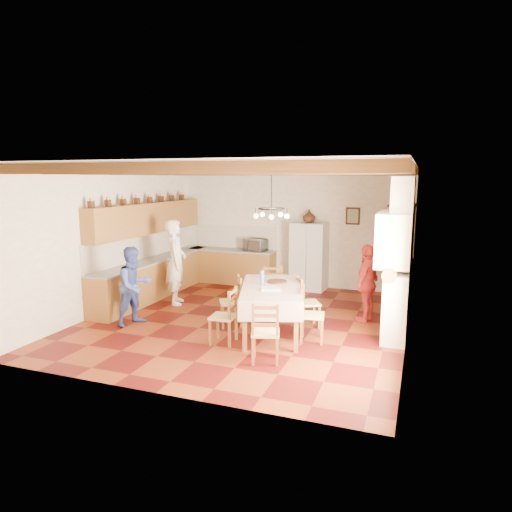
{
  "coord_description": "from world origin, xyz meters",
  "views": [
    {
      "loc": [
        3.14,
        -8.03,
        2.79
      ],
      "look_at": [
        0.1,
        0.3,
        1.25
      ],
      "focal_mm": 32.0,
      "sensor_mm": 36.0,
      "label": 1
    }
  ],
  "objects": [
    {
      "name": "lower_cabinets_left",
      "position": [
        -2.7,
        1.05,
        0.43
      ],
      "size": [
        0.6,
        4.3,
        0.86
      ],
      "primitive_type": "cube",
      "color": "brown",
      "rests_on": "ground"
    },
    {
      "name": "wall_picture",
      "position": [
        1.55,
        3.23,
        1.85
      ],
      "size": [
        0.34,
        0.03,
        0.42
      ],
      "primitive_type": "cube",
      "color": "black",
      "rests_on": "ground"
    },
    {
      "name": "hutch",
      "position": [
        2.75,
        2.07,
        1.12
      ],
      "size": [
        0.55,
        1.25,
        2.23
      ],
      "primitive_type": null,
      "rotation": [
        0.0,
        0.0,
        -0.03
      ],
      "color": "#3C1C0C",
      "rests_on": "floor"
    },
    {
      "name": "ceiling",
      "position": [
        0.0,
        0.0,
        3.01
      ],
      "size": [
        6.0,
        6.5,
        0.02
      ],
      "primitive_type": "cube",
      "color": "silver",
      "rests_on": "ground"
    },
    {
      "name": "person_man",
      "position": [
        -1.91,
        0.64,
        0.94
      ],
      "size": [
        0.7,
        0.81,
        1.88
      ],
      "primitive_type": "imported",
      "rotation": [
        0.0,
        0.0,
        2.0
      ],
      "color": "white",
      "rests_on": "floor"
    },
    {
      "name": "wall_left",
      "position": [
        -3.01,
        0.0,
        1.5
      ],
      "size": [
        0.02,
        6.5,
        3.0
      ],
      "primitive_type": "cube",
      "color": "beige",
      "rests_on": "ground"
    },
    {
      "name": "wall_right",
      "position": [
        3.01,
        0.0,
        1.5
      ],
      "size": [
        0.02,
        6.5,
        3.0
      ],
      "primitive_type": "cube",
      "color": "beige",
      "rests_on": "ground"
    },
    {
      "name": "upper_cabinets",
      "position": [
        -2.83,
        1.05,
        1.85
      ],
      "size": [
        0.35,
        4.2,
        0.7
      ],
      "primitive_type": "cube",
      "color": "brown",
      "rests_on": "ground"
    },
    {
      "name": "person_woman_red",
      "position": [
        2.21,
        0.81,
        0.76
      ],
      "size": [
        0.6,
        0.96,
        1.52
      ],
      "primitive_type": "imported",
      "rotation": [
        0.0,
        0.0,
        -1.84
      ],
      "color": "red",
      "rests_on": "floor"
    },
    {
      "name": "fireplace",
      "position": [
        2.72,
        0.2,
        1.4
      ],
      "size": [
        0.56,
        1.6,
        2.8
      ],
      "primitive_type": null,
      "color": "beige",
      "rests_on": "ground"
    },
    {
      "name": "refrigerator",
      "position": [
        0.55,
        2.97,
        0.84
      ],
      "size": [
        0.88,
        0.75,
        1.68
      ],
      "primitive_type": "cube",
      "rotation": [
        0.0,
        0.0,
        -0.07
      ],
      "color": "silver",
      "rests_on": "floor"
    },
    {
      "name": "countertop_left",
      "position": [
        -2.7,
        1.05,
        0.88
      ],
      "size": [
        0.62,
        4.3,
        0.04
      ],
      "primitive_type": "cube",
      "color": "slate",
      "rests_on": "lower_cabinets_left"
    },
    {
      "name": "ceiling_beams",
      "position": [
        0.0,
        0.0,
        2.91
      ],
      "size": [
        6.0,
        6.3,
        0.16
      ],
      "primitive_type": null,
      "color": "#3A210F",
      "rests_on": "ground"
    },
    {
      "name": "chair_left_far",
      "position": [
        -0.16,
        -0.38,
        0.48
      ],
      "size": [
        0.55,
        0.56,
        0.96
      ],
      "primitive_type": null,
      "rotation": [
        0.0,
        0.0,
        -1.06
      ],
      "color": "brown",
      "rests_on": "floor"
    },
    {
      "name": "chair_end_near",
      "position": [
        1.01,
        -1.78,
        0.48
      ],
      "size": [
        0.52,
        0.51,
        0.96
      ],
      "primitive_type": null,
      "rotation": [
        0.0,
        0.0,
        3.44
      ],
      "color": "brown",
      "rests_on": "floor"
    },
    {
      "name": "wall_front",
      "position": [
        0.0,
        -3.26,
        1.5
      ],
      "size": [
        6.0,
        0.02,
        3.0
      ],
      "primitive_type": "cube",
      "color": "beige",
      "rests_on": "ground"
    },
    {
      "name": "chair_right_far",
      "position": [
        1.22,
        0.07,
        0.48
      ],
      "size": [
        0.55,
        0.56,
        0.96
      ],
      "primitive_type": null,
      "rotation": [
        0.0,
        0.0,
        2.07
      ],
      "color": "brown",
      "rests_on": "floor"
    },
    {
      "name": "floor",
      "position": [
        0.0,
        0.0,
        -0.01
      ],
      "size": [
        6.0,
        6.5,
        0.02
      ],
      "primitive_type": "cube",
      "color": "#480D0A",
      "rests_on": "ground"
    },
    {
      "name": "backsplash_back",
      "position": [
        -1.55,
        3.23,
        1.2
      ],
      "size": [
        2.3,
        0.03,
        0.6
      ],
      "primitive_type": "cube",
      "color": "beige",
      "rests_on": "ground"
    },
    {
      "name": "fridge_vase",
      "position": [
        0.52,
        2.97,
        1.84
      ],
      "size": [
        0.37,
        0.37,
        0.32
      ],
      "primitive_type": "imported",
      "rotation": [
        0.0,
        0.0,
        -0.22
      ],
      "color": "#3C1C0C",
      "rests_on": "refrigerator"
    },
    {
      "name": "countertop_back",
      "position": [
        -1.55,
        2.95,
        0.88
      ],
      "size": [
        2.34,
        0.62,
        0.04
      ],
      "primitive_type": "cube",
      "color": "slate",
      "rests_on": "lower_cabinets_back"
    },
    {
      "name": "chair_left_near",
      "position": [
        0.08,
        -1.26,
        0.48
      ],
      "size": [
        0.43,
        0.45,
        0.96
      ],
      "primitive_type": null,
      "rotation": [
        0.0,
        0.0,
        -1.49
      ],
      "color": "brown",
      "rests_on": "floor"
    },
    {
      "name": "backsplash_left",
      "position": [
        -2.98,
        1.05,
        1.2
      ],
      "size": [
        0.03,
        4.3,
        0.6
      ],
      "primitive_type": "cube",
      "color": "beige",
      "rests_on": "ground"
    },
    {
      "name": "microwave",
      "position": [
        -0.88,
        2.95,
        1.06
      ],
      "size": [
        0.64,
        0.51,
        0.31
      ],
      "primitive_type": "imported",
      "rotation": [
        0.0,
        0.0,
        -0.26
      ],
      "color": "silver",
      "rests_on": "countertop_back"
    },
    {
      "name": "wall_back",
      "position": [
        0.0,
        3.26,
        1.5
      ],
      "size": [
        6.0,
        0.02,
        3.0
      ],
      "primitive_type": "cube",
      "color": "beige",
      "rests_on": "ground"
    },
    {
      "name": "lower_cabinets_back",
      "position": [
        -1.55,
        2.95,
        0.43
      ],
      "size": [
        2.3,
        0.6,
        0.86
      ],
      "primitive_type": "cube",
      "color": "brown",
      "rests_on": "ground"
    },
    {
      "name": "chair_end_far",
      "position": [
        0.31,
        0.71,
        0.48
      ],
      "size": [
        0.51,
        0.49,
        0.96
      ],
      "primitive_type": null,
      "rotation": [
        0.0,
        0.0,
        0.26
      ],
      "color": "brown",
      "rests_on": "floor"
    },
    {
      "name": "chair_right_near",
      "position": [
        1.48,
        -0.66,
        0.48
      ],
      "size": [
        0.47,
        0.49,
        0.96
      ],
      "primitive_type": null,
      "rotation": [
        0.0,
        0.0,
        1.75
      ],
      "color": "brown",
      "rests_on": "floor"
    },
    {
      "name": "dining_table",
      "position": [
        0.69,
        -0.53,
        0.79
      ],
      "size": [
        1.58,
        2.21,
        0.87
      ],
      "rotation": [
        0.0,
        0.0,
        0.31
      ],
      "color": "beige",
      "rests_on": "floor"
    },
    {
      "name": "chandelier",
      "position": [
        0.69,
        -0.53,
        2.25
      ],
      "size": [
        0.47,
        0.47,
        0.03
      ],
      "primitive_type": "torus",
      "color": "black",
      "rests_on": "ground"
    },
    {
      "name": "person_woman_blue",
      "position": [
        -1.91,
        -0.91,
        0.75
      ],
      "size": [
        0.79,
        0.88,
        1.5
      ],
      "primitive_type": "imported",
      "rotation": [
        0.0,
        0.0,
        1.22
      ],
      "color": "#3C509F",
      "rests_on": "floor"
    }
  ]
}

